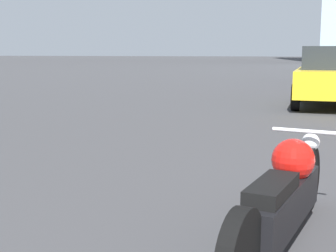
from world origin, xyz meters
TOP-DOWN VIEW (x-y plane):
  - motorcycle at (3.39, 4.97)m, footprint 0.62×2.43m
  - parked_car_yellow at (3.30, 14.69)m, footprint 2.20×4.21m

SIDE VIEW (x-z plane):
  - motorcycle at x=3.39m, z-range -0.01..0.74m
  - parked_car_yellow at x=3.30m, z-range 0.01..1.58m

